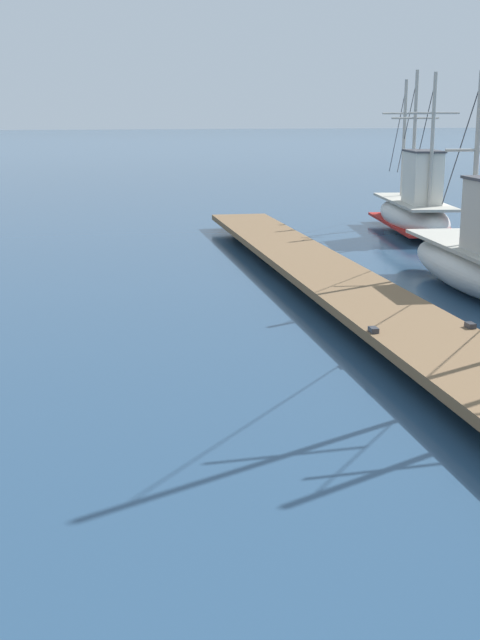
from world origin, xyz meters
The scene contains 3 objects.
floating_dock centered at (6.56, 15.44, 0.36)m, with size 3.53×23.08×0.53m.
fishing_boat_1 centered at (9.61, 15.12, 0.75)m, with size 2.38×6.33×4.60m.
fishing_boat_2 centered at (12.48, 24.02, 0.77)m, with size 2.89×6.73×5.05m.
Camera 1 is at (0.14, -0.86, 3.75)m, focal length 47.98 mm.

